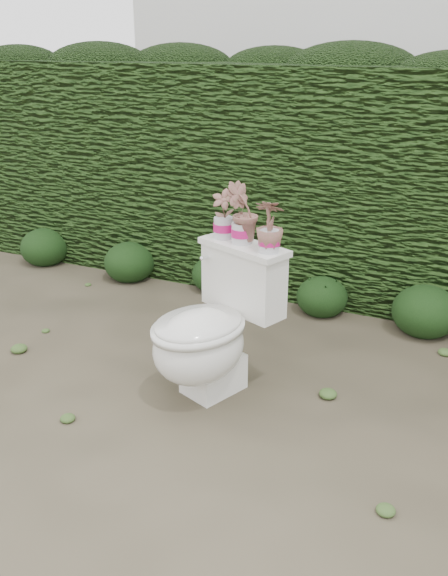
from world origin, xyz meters
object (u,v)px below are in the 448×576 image
at_px(potted_plant_left, 224,215).
at_px(potted_plant_center, 242,215).
at_px(toilet, 210,332).
at_px(potted_plant_right, 270,227).

xyz_separation_m(potted_plant_left, potted_plant_center, (0.12, -0.05, 0.03)).
distance_m(toilet, potted_plant_left, 0.61).
distance_m(potted_plant_left, potted_plant_center, 0.14).
relative_size(toilet, potted_plant_left, 3.29).
bearing_deg(toilet, potted_plant_right, 53.99).
relative_size(potted_plant_left, potted_plant_center, 0.81).
xyz_separation_m(toilet, potted_plant_left, (-0.05, 0.28, 0.54)).
bearing_deg(potted_plant_center, potted_plant_left, -48.14).
bearing_deg(potted_plant_left, potted_plant_right, -29.75).
bearing_deg(potted_plant_left, toilet, -87.72).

